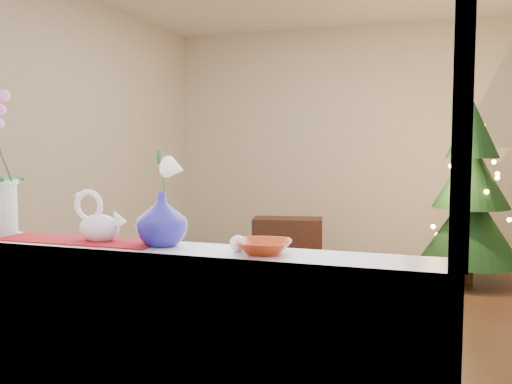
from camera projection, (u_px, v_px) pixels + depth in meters
ground at (306, 310)px, 4.52m from camera, size 5.00×5.00×0.00m
wall_back at (357, 141)px, 6.77m from camera, size 4.50×0.10×2.70m
wall_front at (143, 135)px, 2.05m from camera, size 4.50×0.10×2.70m
wall_left at (63, 140)px, 5.13m from camera, size 0.10×5.00×2.70m
window_apron at (152, 375)px, 2.16m from camera, size 2.20×0.08×0.88m
windowsill at (162, 252)px, 2.21m from camera, size 2.20×0.26×0.04m
window_frame at (146, 37)px, 2.05m from camera, size 2.22×0.06×1.60m
runner at (79, 240)px, 2.33m from camera, size 0.70×0.20×0.01m
swan at (99, 217)px, 2.30m from camera, size 0.26×0.17×0.20m
blue_vase at (162, 215)px, 2.21m from camera, size 0.26×0.26×0.24m
lily at (161, 161)px, 2.20m from camera, size 0.13×0.08×0.18m
paperweight at (238, 244)px, 2.09m from camera, size 0.07×0.07×0.06m
amber_dish at (264, 248)px, 2.06m from camera, size 0.20×0.20×0.04m
xmas_tree at (471, 193)px, 5.34m from camera, size 1.16×1.16×1.71m
side_table at (288, 244)px, 6.00m from camera, size 0.78×0.50×0.54m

